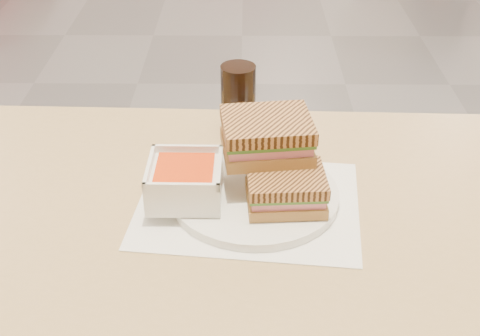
{
  "coord_description": "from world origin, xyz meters",
  "views": [
    {
      "loc": [
        0.02,
        -2.79,
        1.33
      ],
      "look_at": [
        0.01,
        -2.0,
        0.82
      ],
      "focal_mm": 47.77,
      "sensor_mm": 36.0,
      "label": 1
    }
  ],
  "objects_px": {
    "soup_bowl": "(185,182)",
    "panini_lower": "(286,188)",
    "cola_glass": "(238,101)",
    "main_table": "(195,276)",
    "plate": "(255,194)"
  },
  "relations": [
    {
      "from": "soup_bowl",
      "to": "main_table",
      "type": "bearing_deg",
      "value": -72.85
    },
    {
      "from": "main_table",
      "to": "cola_glass",
      "type": "height_order",
      "value": "cola_glass"
    },
    {
      "from": "soup_bowl",
      "to": "cola_glass",
      "type": "height_order",
      "value": "cola_glass"
    },
    {
      "from": "main_table",
      "to": "panini_lower",
      "type": "xyz_separation_m",
      "value": [
        0.14,
        0.02,
        0.16
      ]
    },
    {
      "from": "plate",
      "to": "panini_lower",
      "type": "distance_m",
      "value": 0.06
    },
    {
      "from": "main_table",
      "to": "cola_glass",
      "type": "bearing_deg",
      "value": 75.54
    },
    {
      "from": "soup_bowl",
      "to": "panini_lower",
      "type": "height_order",
      "value": "soup_bowl"
    },
    {
      "from": "panini_lower",
      "to": "cola_glass",
      "type": "height_order",
      "value": "cola_glass"
    },
    {
      "from": "soup_bowl",
      "to": "cola_glass",
      "type": "relative_size",
      "value": 0.84
    },
    {
      "from": "plate",
      "to": "panini_lower",
      "type": "relative_size",
      "value": 2.17
    },
    {
      "from": "main_table",
      "to": "plate",
      "type": "xyz_separation_m",
      "value": [
        0.09,
        0.05,
        0.12
      ]
    },
    {
      "from": "plate",
      "to": "cola_glass",
      "type": "relative_size",
      "value": 1.97
    },
    {
      "from": "main_table",
      "to": "panini_lower",
      "type": "relative_size",
      "value": 10.14
    },
    {
      "from": "panini_lower",
      "to": "main_table",
      "type": "bearing_deg",
      "value": -171.72
    },
    {
      "from": "panini_lower",
      "to": "plate",
      "type": "bearing_deg",
      "value": 145.55
    }
  ]
}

